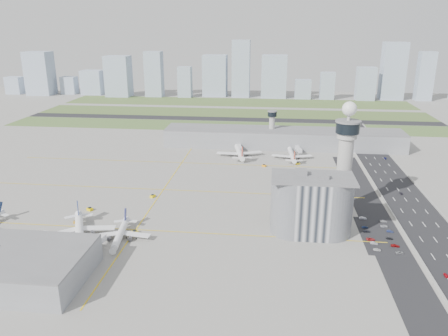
# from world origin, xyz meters

# --- Properties ---
(ground) EXTENTS (1000.00, 1000.00, 0.00)m
(ground) POSITION_xyz_m (0.00, 0.00, 0.00)
(ground) COLOR #98958D
(grass_strip_0) EXTENTS (480.00, 50.00, 0.08)m
(grass_strip_0) POSITION_xyz_m (-20.00, 225.00, 0.04)
(grass_strip_0) COLOR #4B6731
(grass_strip_0) RESTS_ON ground
(grass_strip_1) EXTENTS (480.00, 60.00, 0.08)m
(grass_strip_1) POSITION_xyz_m (-20.00, 300.00, 0.04)
(grass_strip_1) COLOR #4A6630
(grass_strip_1) RESTS_ON ground
(grass_strip_2) EXTENTS (480.00, 70.00, 0.08)m
(grass_strip_2) POSITION_xyz_m (-20.00, 380.00, 0.04)
(grass_strip_2) COLOR #516F34
(grass_strip_2) RESTS_ON ground
(runway) EXTENTS (480.00, 22.00, 0.10)m
(runway) POSITION_xyz_m (-20.00, 262.00, 0.06)
(runway) COLOR black
(runway) RESTS_ON ground
(highway) EXTENTS (28.00, 500.00, 0.10)m
(highway) POSITION_xyz_m (115.00, 0.00, 0.05)
(highway) COLOR black
(highway) RESTS_ON ground
(barrier_left) EXTENTS (0.60, 500.00, 1.20)m
(barrier_left) POSITION_xyz_m (101.00, 0.00, 0.60)
(barrier_left) COLOR #9E9E99
(barrier_left) RESTS_ON ground
(barrier_right) EXTENTS (0.60, 500.00, 1.20)m
(barrier_right) POSITION_xyz_m (129.00, 0.00, 0.60)
(barrier_right) COLOR #9E9E99
(barrier_right) RESTS_ON ground
(landside_road) EXTENTS (18.00, 260.00, 0.08)m
(landside_road) POSITION_xyz_m (90.00, -10.00, 0.04)
(landside_road) COLOR black
(landside_road) RESTS_ON ground
(parking_lot) EXTENTS (20.00, 44.00, 0.10)m
(parking_lot) POSITION_xyz_m (88.00, -22.00, 0.05)
(parking_lot) COLOR black
(parking_lot) RESTS_ON ground
(taxiway_line_h_0) EXTENTS (260.00, 0.60, 0.01)m
(taxiway_line_h_0) POSITION_xyz_m (-40.00, -30.00, 0.01)
(taxiway_line_h_0) COLOR yellow
(taxiway_line_h_0) RESTS_ON ground
(taxiway_line_h_1) EXTENTS (260.00, 0.60, 0.01)m
(taxiway_line_h_1) POSITION_xyz_m (-40.00, 30.00, 0.01)
(taxiway_line_h_1) COLOR yellow
(taxiway_line_h_1) RESTS_ON ground
(taxiway_line_h_2) EXTENTS (260.00, 0.60, 0.01)m
(taxiway_line_h_2) POSITION_xyz_m (-40.00, 90.00, 0.01)
(taxiway_line_h_2) COLOR yellow
(taxiway_line_h_2) RESTS_ON ground
(taxiway_line_v) EXTENTS (0.60, 260.00, 0.01)m
(taxiway_line_v) POSITION_xyz_m (-40.00, 30.00, 0.01)
(taxiway_line_v) COLOR yellow
(taxiway_line_v) RESTS_ON ground
(control_tower) EXTENTS (14.00, 14.00, 64.50)m
(control_tower) POSITION_xyz_m (72.00, 8.00, 35.04)
(control_tower) COLOR #ADAAA5
(control_tower) RESTS_ON ground
(secondary_tower) EXTENTS (8.60, 8.60, 31.90)m
(secondary_tower) POSITION_xyz_m (30.00, 150.00, 18.80)
(secondary_tower) COLOR #ADAAA5
(secondary_tower) RESTS_ON ground
(admin_building) EXTENTS (42.00, 24.00, 33.50)m
(admin_building) POSITION_xyz_m (51.99, -22.00, 15.30)
(admin_building) COLOR #B2B2B7
(admin_building) RESTS_ON ground
(terminal_pier) EXTENTS (210.00, 32.00, 15.80)m
(terminal_pier) POSITION_xyz_m (40.00, 148.00, 7.90)
(terminal_pier) COLOR gray
(terminal_pier) RESTS_ON ground
(airplane_near_b) EXTENTS (51.76, 54.94, 12.16)m
(airplane_near_b) POSITION_xyz_m (-66.12, -41.28, 6.08)
(airplane_near_b) COLOR white
(airplane_near_b) RESTS_ON ground
(airplane_near_c) EXTENTS (35.92, 40.63, 10.28)m
(airplane_near_c) POSITION_xyz_m (-44.27, -42.39, 5.14)
(airplane_near_c) COLOR white
(airplane_near_c) RESTS_ON ground
(airplane_far_a) EXTENTS (45.94, 51.21, 12.51)m
(airplane_far_a) POSITION_xyz_m (3.62, 114.90, 6.25)
(airplane_far_a) COLOR white
(airplane_far_a) RESTS_ON ground
(airplane_far_b) EXTENTS (35.61, 41.03, 10.88)m
(airplane_far_b) POSITION_xyz_m (47.13, 111.95, 5.44)
(airplane_far_b) COLOR white
(airplane_far_b) RESTS_ON ground
(jet_bridge_near_1) EXTENTS (5.39, 14.31, 5.70)m
(jet_bridge_near_1) POSITION_xyz_m (-83.00, -61.00, 2.85)
(jet_bridge_near_1) COLOR silver
(jet_bridge_near_1) RESTS_ON ground
(jet_bridge_near_2) EXTENTS (5.39, 14.31, 5.70)m
(jet_bridge_near_2) POSITION_xyz_m (-53.00, -61.00, 2.85)
(jet_bridge_near_2) COLOR silver
(jet_bridge_near_2) RESTS_ON ground
(jet_bridge_far_0) EXTENTS (5.39, 14.31, 5.70)m
(jet_bridge_far_0) POSITION_xyz_m (2.00, 132.00, 2.85)
(jet_bridge_far_0) COLOR silver
(jet_bridge_far_0) RESTS_ON ground
(jet_bridge_far_1) EXTENTS (5.39, 14.31, 5.70)m
(jet_bridge_far_1) POSITION_xyz_m (52.00, 132.00, 2.85)
(jet_bridge_far_1) COLOR silver
(jet_bridge_far_1) RESTS_ON ground
(tug_0) EXTENTS (3.21, 2.49, 1.68)m
(tug_0) POSITION_xyz_m (-75.09, -25.70, 0.84)
(tug_0) COLOR orange
(tug_0) RESTS_ON ground
(tug_1) EXTENTS (4.14, 3.76, 1.99)m
(tug_1) POSITION_xyz_m (-74.68, -8.25, 0.99)
(tug_1) COLOR #F7CC00
(tug_1) RESTS_ON ground
(tug_2) EXTENTS (4.30, 4.22, 2.08)m
(tug_2) POSITION_xyz_m (-39.20, -34.73, 1.04)
(tug_2) COLOR yellow
(tug_2) RESTS_ON ground
(tug_3) EXTENTS (3.34, 3.90, 1.91)m
(tug_3) POSITION_xyz_m (-43.43, 16.20, 0.95)
(tug_3) COLOR yellow
(tug_3) RESTS_ON ground
(tug_4) EXTENTS (3.67, 3.22, 1.78)m
(tug_4) POSITION_xyz_m (25.19, 87.50, 0.89)
(tug_4) COLOR orange
(tug_4) RESTS_ON ground
(tug_5) EXTENTS (3.96, 3.67, 1.90)m
(tug_5) POSITION_xyz_m (51.27, 95.82, 0.95)
(tug_5) COLOR yellow
(tug_5) RESTS_ON ground
(car_lot_0) EXTENTS (3.73, 1.93, 1.21)m
(car_lot_0) POSITION_xyz_m (82.97, -38.85, 0.61)
(car_lot_0) COLOR silver
(car_lot_0) RESTS_ON ground
(car_lot_1) EXTENTS (3.90, 1.78, 1.24)m
(car_lot_1) POSITION_xyz_m (82.95, -32.31, 0.62)
(car_lot_1) COLOR #95959B
(car_lot_1) RESTS_ON ground
(car_lot_2) EXTENTS (4.33, 2.02, 1.20)m
(car_lot_2) POSITION_xyz_m (82.12, -28.14, 0.60)
(car_lot_2) COLOR #B6262A
(car_lot_2) RESTS_ON ground
(car_lot_3) EXTENTS (4.03, 2.10, 1.12)m
(car_lot_3) POSITION_xyz_m (81.90, -19.06, 0.56)
(car_lot_3) COLOR black
(car_lot_3) RESTS_ON ground
(car_lot_4) EXTENTS (3.50, 1.64, 1.16)m
(car_lot_4) POSITION_xyz_m (81.86, -14.14, 0.58)
(car_lot_4) COLOR navy
(car_lot_4) RESTS_ON ground
(car_lot_5) EXTENTS (3.97, 1.40, 1.31)m
(car_lot_5) POSITION_xyz_m (82.84, -2.51, 0.65)
(car_lot_5) COLOR silver
(car_lot_5) RESTS_ON ground
(car_lot_6) EXTENTS (4.12, 2.31, 1.09)m
(car_lot_6) POSITION_xyz_m (93.10, -40.55, 0.54)
(car_lot_6) COLOR gray
(car_lot_6) RESTS_ON ground
(car_lot_7) EXTENTS (4.35, 2.02, 1.23)m
(car_lot_7) POSITION_xyz_m (92.75, -33.84, 0.62)
(car_lot_7) COLOR maroon
(car_lot_7) RESTS_ON ground
(car_lot_8) EXTENTS (3.42, 1.49, 1.15)m
(car_lot_8) POSITION_xyz_m (91.88, -26.06, 0.57)
(car_lot_8) COLOR black
(car_lot_8) RESTS_ON ground
(car_lot_9) EXTENTS (3.57, 1.69, 1.13)m
(car_lot_9) POSITION_xyz_m (94.12, -17.72, 0.57)
(car_lot_9) COLOR navy
(car_lot_9) RESTS_ON ground
(car_lot_10) EXTENTS (4.20, 2.35, 1.11)m
(car_lot_10) POSITION_xyz_m (92.52, -11.73, 0.56)
(car_lot_10) COLOR silver
(car_lot_10) RESTS_ON ground
(car_lot_11) EXTENTS (4.13, 1.99, 1.16)m
(car_lot_11) POSITION_xyz_m (93.62, -5.36, 0.58)
(car_lot_11) COLOR #A7A7AB
(car_lot_11) RESTS_ON ground
(car_hw_0) EXTENTS (1.47, 3.38, 1.13)m
(car_hw_0) POSITION_xyz_m (107.72, -59.12, 0.57)
(car_hw_0) COLOR #AB0B17
(car_hw_0) RESTS_ON ground
(car_hw_1) EXTENTS (1.26, 3.48, 1.14)m
(car_hw_1) POSITION_xyz_m (114.64, 39.28, 0.57)
(car_hw_1) COLOR black
(car_hw_1) RESTS_ON ground
(car_hw_2) EXTENTS (1.86, 3.98, 1.10)m
(car_hw_2) POSITION_xyz_m (122.87, 119.10, 0.55)
(car_hw_2) COLOR #0C0F4E
(car_hw_2) RESTS_ON ground
(car_hw_4) EXTENTS (1.55, 3.84, 1.31)m
(car_hw_4) POSITION_xyz_m (107.05, 180.87, 0.65)
(car_hw_4) COLOR gray
(car_hw_4) RESTS_ON ground
(skyline_bldg_0) EXTENTS (24.05, 19.24, 26.50)m
(skyline_bldg_0) POSITION_xyz_m (-377.77, 421.70, 13.25)
(skyline_bldg_0) COLOR #9EADC1
(skyline_bldg_0) RESTS_ON ground
(skyline_bldg_1) EXTENTS (37.63, 30.10, 65.60)m
(skyline_bldg_1) POSITION_xyz_m (-331.22, 417.61, 32.80)
(skyline_bldg_1) COLOR #9EADC1
(skyline_bldg_1) RESTS_ON ground
(skyline_bldg_2) EXTENTS (22.81, 18.25, 26.79)m
(skyline_bldg_2) POSITION_xyz_m (-291.25, 430.16, 13.39)
(skyline_bldg_2) COLOR #9EADC1
(skyline_bldg_2) RESTS_ON ground
(skyline_bldg_3) EXTENTS (32.30, 25.84, 36.93)m
(skyline_bldg_3) POSITION_xyz_m (-252.58, 431.35, 18.47)
(skyline_bldg_3) COLOR #9EADC1
(skyline_bldg_3) RESTS_ON ground
(skyline_bldg_4) EXTENTS (35.81, 28.65, 60.36)m
(skyline_bldg_4) POSITION_xyz_m (-204.47, 415.19, 30.18)
(skyline_bldg_4) COLOR #9EADC1
(skyline_bldg_4) RESTS_ON ground
(skyline_bldg_5) EXTENTS (25.49, 20.39, 66.89)m
(skyline_bldg_5) POSITION_xyz_m (-150.11, 419.66, 33.44)
(skyline_bldg_5) COLOR #9EADC1
(skyline_bldg_5) RESTS_ON ground
(skyline_bldg_6) EXTENTS (20.04, 16.03, 45.20)m
(skyline_bldg_6) POSITION_xyz_m (-102.68, 417.90, 22.60)
(skyline_bldg_6) COLOR #9EADC1
(skyline_bldg_6) RESTS_ON ground
(skyline_bldg_7) EXTENTS (35.76, 28.61, 61.22)m
(skyline_bldg_7) POSITION_xyz_m (-59.44, 436.89, 30.61)
(skyline_bldg_7) COLOR #9EADC1
(skyline_bldg_7) RESTS_ON ground
(skyline_bldg_8) EXTENTS (26.33, 21.06, 83.39)m
(skyline_bldg_8) POSITION_xyz_m (-19.42, 431.56, 41.69)
(skyline_bldg_8) COLOR #9EADC1
(skyline_bldg_8) RESTS_ON ground
(skyline_bldg_9) EXTENTS (36.96, 29.57, 62.11)m
(skyline_bldg_9) POSITION_xyz_m (30.27, 432.32, 31.06)
(skyline_bldg_9) COLOR #9EADC1
(skyline_bldg_9) RESTS_ON ground
(skyline_bldg_10) EXTENTS (23.01, 18.41, 27.75)m
(skyline_bldg_10) POSITION_xyz_m (73.27, 423.68, 13.87)
(skyline_bldg_10) COLOR #9EADC1
(skyline_bldg_10) RESTS_ON ground
(skyline_bldg_11) EXTENTS (20.22, 16.18, 38.97)m
(skyline_bldg_11) POSITION_xyz_m (108.28, 423.34, 19.48)
(skyline_bldg_11) COLOR #9EADC1
(skyline_bldg_11) RESTS_ON ground
(skyline_bldg_12) EXTENTS (26.14, 20.92, 46.89)m
(skyline_bldg_12) POSITION_xyz_m (162.17, 421.29, 23.44)
(skyline_bldg_12) COLOR #9EADC1
(skyline_bldg_12) RESTS_ON ground
(skyline_bldg_13) EXTENTS (32.26, 25.81, 81.20)m
(skyline_bldg_13) POSITION_xyz_m (201.27, 433.27, 40.60)
(skyline_bldg_13) COLOR #9EADC1
(skyline_bldg_13) RESTS_ON ground
(skyline_bldg_14) EXTENTS (21.59, 17.28, 68.75)m
(skyline_bldg_14) POSITION_xyz_m (244.74, 426.38, 34.37)
(skyline_bldg_14) COLOR #9EADC1
(skyline_bldg_14) RESTS_ON ground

